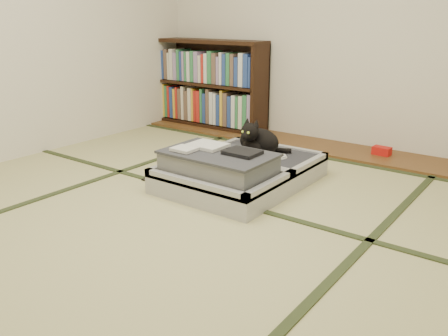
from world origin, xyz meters
The scene contains 9 objects.
floor centered at (0.00, 0.00, 0.00)m, with size 4.50×4.50×0.00m, color tan.
wood_strip centered at (0.00, 2.00, 0.01)m, with size 4.00×0.50×0.02m, color brown.
red_item centered at (0.50, 2.03, 0.06)m, with size 0.15×0.09×0.07m, color red.
tatami_borders centered at (0.00, 0.49, 0.00)m, with size 4.00×4.50×0.01m.
bookcase centered at (-1.41, 2.07, 0.45)m, with size 1.32×0.30×0.92m.
suitcase centered at (-0.08, 0.69, 0.12)m, with size 0.84×1.11×0.33m.
cat centered at (-0.10, 0.98, 0.27)m, with size 0.37×0.37×0.30m.
cable_coil centered at (0.08, 1.01, 0.17)m, with size 0.12×0.12×0.03m.
hanger centered at (-0.55, 0.41, 0.01)m, with size 0.37×0.18×0.01m.
Camera 1 is at (1.75, -1.95, 1.18)m, focal length 38.00 mm.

